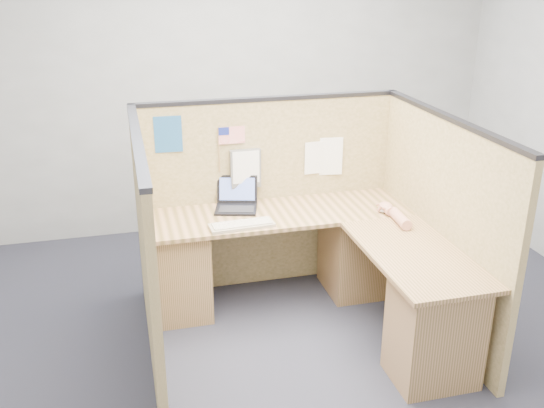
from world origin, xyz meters
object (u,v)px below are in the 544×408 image
object	(u,v)px
l_desk	(318,273)
mouse	(385,209)
laptop	(234,201)
keyboard	(242,225)

from	to	relation	value
l_desk	mouse	distance (m)	0.71
l_desk	laptop	bearing A→B (deg)	130.93
laptop	keyboard	distance (m)	0.37
l_desk	laptop	xyz separation A→B (m)	(-0.49, 0.56, 0.39)
l_desk	mouse	world-z (taller)	mouse
l_desk	mouse	size ratio (longest dim) A/B	16.78
l_desk	mouse	xyz separation A→B (m)	(0.58, 0.19, 0.36)
l_desk	keyboard	distance (m)	0.65
l_desk	laptop	distance (m)	0.84
mouse	laptop	bearing A→B (deg)	160.80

